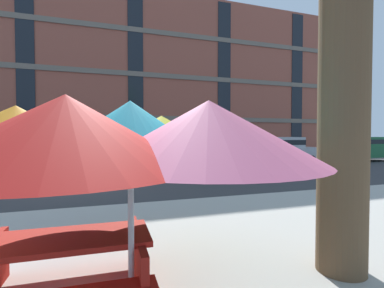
{
  "coord_description": "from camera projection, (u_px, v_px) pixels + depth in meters",
  "views": [
    {
      "loc": [
        1.07,
        -11.79,
        1.87
      ],
      "look_at": [
        6.0,
        3.2,
        1.4
      ],
      "focal_mm": 26.08,
      "sensor_mm": 36.0,
      "label": 1
    }
  ],
  "objects": [
    {
      "name": "ground_plane",
      "position": [
        72.0,
        183.0,
        10.92
      ],
      "size": [
        120.0,
        120.0,
        0.0
      ],
      "primitive_type": "plane",
      "color": "#38383A"
    },
    {
      "name": "sidewalk_far",
      "position": [
        83.0,
        165.0,
        17.38
      ],
      "size": [
        56.0,
        3.6,
        0.12
      ],
      "primitive_type": "cube",
      "color": "gray",
      "rests_on": "ground"
    },
    {
      "name": "apartment_building",
      "position": [
        87.0,
        85.0,
        24.97
      ],
      "size": [
        42.59,
        12.08,
        12.8
      ],
      "color": "#934C3D",
      "rests_on": "ground"
    },
    {
      "name": "sedan_red",
      "position": [
        63.0,
        154.0,
        14.17
      ],
      "size": [
        4.4,
        1.98,
        1.78
      ],
      "color": "#B21E19",
      "rests_on": "ground"
    },
    {
      "name": "sedan_red_midblock",
      "position": [
        195.0,
        151.0,
        16.39
      ],
      "size": [
        4.4,
        1.98,
        1.78
      ],
      "color": "#B21E19",
      "rests_on": "ground"
    },
    {
      "name": "sedan_silver",
      "position": [
        284.0,
        150.0,
        18.33
      ],
      "size": [
        4.4,
        1.98,
        1.78
      ],
      "color": "#A8AAB2",
      "rests_on": "ground"
    },
    {
      "name": "sedan_green",
      "position": [
        364.0,
        148.0,
        20.5
      ],
      "size": [
        4.4,
        1.98,
        1.78
      ],
      "color": "#195933",
      "rests_on": "ground"
    },
    {
      "name": "patio_umbrella",
      "position": [
        130.0,
        133.0,
        2.74
      ],
      "size": [
        3.69,
        3.42,
        2.21
      ],
      "color": "silver",
      "rests_on": "ground"
    },
    {
      "name": "picnic_table",
      "position": [
        65.0,
        263.0,
        3.03
      ],
      "size": [
        1.84,
        1.57,
        0.77
      ],
      "color": "red",
      "rests_on": "ground"
    }
  ]
}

